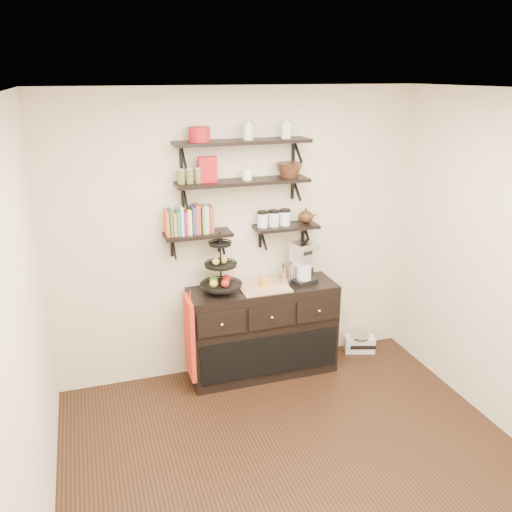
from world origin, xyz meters
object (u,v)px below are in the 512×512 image
object	(u,v)px
sideboard	(263,330)
coffee_maker	(302,263)
radio	(359,343)
fruit_stand	(221,273)

from	to	relation	value
sideboard	coffee_maker	xyz separation A→B (m)	(0.40, 0.03, 0.64)
sideboard	radio	bearing A→B (deg)	4.04
radio	sideboard	bearing A→B (deg)	-158.55
coffee_maker	radio	xyz separation A→B (m)	(0.70, 0.05, -1.00)
sideboard	coffee_maker	bearing A→B (deg)	3.87
fruit_stand	coffee_maker	size ratio (longest dim) A/B	1.37
coffee_maker	radio	size ratio (longest dim) A/B	1.17
fruit_stand	coffee_maker	xyz separation A→B (m)	(0.80, 0.02, 0.00)
sideboard	coffee_maker	distance (m)	0.75
coffee_maker	sideboard	bearing A→B (deg)	169.07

